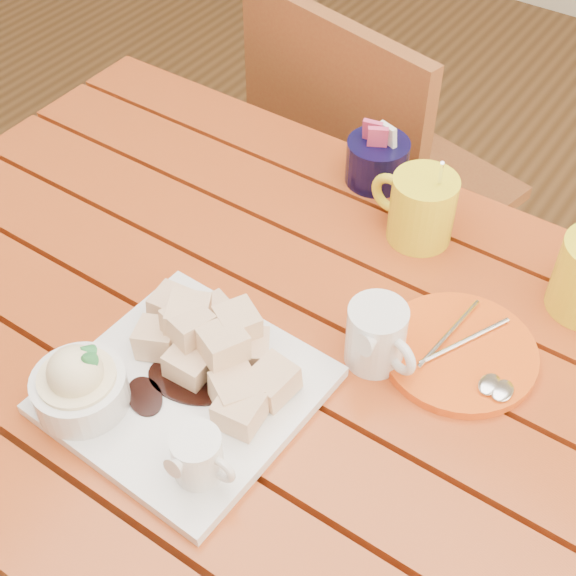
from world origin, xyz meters
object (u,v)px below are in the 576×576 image
Objects in this scene: dessert_plate at (167,379)px; orange_saucer at (460,353)px; table at (271,387)px; coffee_mug_left at (420,207)px; chair_far at (365,183)px.

orange_saucer is (0.25, 0.24, -0.03)m from dessert_plate.
orange_saucer reaches higher than table.
coffee_mug_left reaches higher than chair_far.
coffee_mug_left is at bearing 131.88° from orange_saucer.
dessert_plate is at bearing -135.88° from orange_saucer.
table is 0.66m from chair_far.
chair_far is (-0.27, 0.34, -0.30)m from coffee_mug_left.
chair_far reaches higher than table.
dessert_plate is at bearing -99.44° from coffee_mug_left.
orange_saucer is at bearing 44.12° from dessert_plate.
table is 6.37× the size of orange_saucer.
dessert_plate reaches higher than table.
chair_far is at bearing 102.17° from dessert_plate.
orange_saucer is at bearing 25.83° from table.
dessert_plate is at bearing 114.68° from chair_far.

